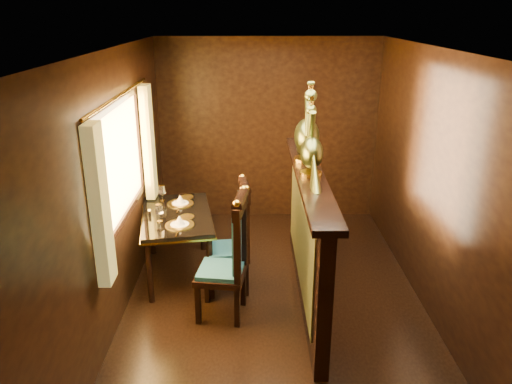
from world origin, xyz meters
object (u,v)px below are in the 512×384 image
(dining_table, at_px, (176,220))
(chair_left, at_px, (233,253))
(chair_right, at_px, (238,233))
(peacock_right, at_px, (307,121))
(peacock_left, at_px, (312,139))

(dining_table, xyz_separation_m, chair_left, (0.64, -0.83, 0.01))
(dining_table, bearing_deg, chair_right, -34.36)
(dining_table, distance_m, peacock_right, 1.78)
(chair_left, relative_size, peacock_right, 1.53)
(peacock_right, bearing_deg, peacock_left, -90.00)
(chair_right, relative_size, peacock_right, 1.46)
(dining_table, distance_m, chair_right, 0.75)
(chair_left, distance_m, peacock_right, 1.50)
(chair_right, bearing_deg, dining_table, 147.54)
(chair_left, bearing_deg, dining_table, 136.03)
(chair_left, height_order, peacock_left, peacock_left)
(chair_left, height_order, peacock_right, peacock_right)
(chair_left, distance_m, chair_right, 0.52)
(dining_table, bearing_deg, peacock_left, -32.47)
(chair_left, height_order, chair_right, chair_left)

